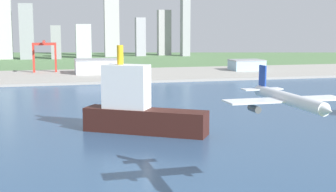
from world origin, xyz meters
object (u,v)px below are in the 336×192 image
(port_crane_red, at_px, (44,49))
(cargo_ship, at_px, (138,108))
(airplane_landing, at_px, (288,99))
(warehouse_annex, at_px, (247,65))
(warehouse_main, at_px, (96,66))

(port_crane_red, bearing_deg, cargo_ship, -80.97)
(airplane_landing, relative_size, warehouse_annex, 1.12)
(airplane_landing, distance_m, cargo_ship, 120.86)
(airplane_landing, bearing_deg, cargo_ship, 102.80)
(warehouse_main, bearing_deg, port_crane_red, 155.40)
(cargo_ship, xyz_separation_m, warehouse_annex, (184.85, 297.43, -4.23))
(cargo_ship, bearing_deg, warehouse_annex, 58.14)
(cargo_ship, height_order, warehouse_annex, cargo_ship)
(airplane_landing, xyz_separation_m, warehouse_main, (-21.65, 417.84, -24.00))
(airplane_landing, relative_size, port_crane_red, 0.98)
(warehouse_annex, bearing_deg, warehouse_main, 178.60)
(port_crane_red, bearing_deg, airplane_landing, -79.98)
(warehouse_main, relative_size, warehouse_annex, 1.24)
(airplane_landing, distance_m, port_crane_red, 450.76)
(port_crane_red, relative_size, warehouse_annex, 1.14)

